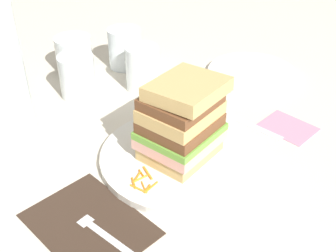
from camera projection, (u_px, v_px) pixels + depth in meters
The scene contains 30 objects.
ground_plane at pixel (175, 157), 0.73m from camera, with size 3.00×3.00×0.00m, color beige.
main_plate at pixel (181, 156), 0.72m from camera, with size 0.26×0.26×0.01m, color white.
sandwich at pixel (182, 120), 0.68m from camera, with size 0.13×0.12×0.14m.
carrot_shred_0 at pixel (144, 187), 0.65m from camera, with size 0.00×0.00×0.02m, color orange.
carrot_shred_1 at pixel (148, 173), 0.68m from camera, with size 0.00×0.00×0.03m, color orange.
carrot_shred_2 at pixel (152, 187), 0.65m from camera, with size 0.00×0.00×0.03m, color orange.
carrot_shred_3 at pixel (139, 189), 0.65m from camera, with size 0.00×0.00×0.03m, color orange.
carrot_shred_4 at pixel (134, 183), 0.66m from camera, with size 0.00×0.00×0.02m, color orange.
carrot_shred_5 at pixel (147, 189), 0.65m from camera, with size 0.00×0.00×0.02m, color orange.
carrot_shred_6 at pixel (142, 174), 0.68m from camera, with size 0.00×0.00×0.02m, color orange.
carrot_shred_7 at pixel (141, 179), 0.67m from camera, with size 0.00×0.00×0.03m, color orange.
carrot_shred_8 at pixel (137, 177), 0.67m from camera, with size 0.00×0.00×0.02m, color orange.
carrot_shred_9 at pixel (211, 130), 0.77m from camera, with size 0.00×0.00×0.03m, color orange.
carrot_shred_10 at pixel (206, 123), 0.79m from camera, with size 0.00×0.00×0.02m, color orange.
carrot_shred_11 at pixel (210, 126), 0.78m from camera, with size 0.00×0.00×0.03m, color orange.
carrot_shred_12 at pixel (208, 132), 0.77m from camera, with size 0.00×0.00×0.03m, color orange.
carrot_shred_13 at pixel (202, 123), 0.79m from camera, with size 0.00×0.00×0.02m, color orange.
carrot_shred_14 at pixel (217, 121), 0.80m from camera, with size 0.00×0.00×0.02m, color orange.
carrot_shred_15 at pixel (220, 126), 0.78m from camera, with size 0.00×0.00×0.03m, color orange.
carrot_shred_16 at pixel (207, 134), 0.76m from camera, with size 0.00×0.00×0.02m, color orange.
napkin_dark at pixel (89, 224), 0.61m from camera, with size 0.13×0.17×0.00m, color #38281E.
fork at pixel (100, 230), 0.60m from camera, with size 0.03×0.17×0.00m.
knife at pixel (238, 119), 0.83m from camera, with size 0.03×0.20×0.00m.
juice_glass at pixel (142, 70), 0.90m from camera, with size 0.07×0.07×0.09m.
water_bottle at pixel (0, 66), 0.71m from camera, with size 0.07×0.07×0.31m.
empty_tumbler_0 at pixel (74, 54), 0.97m from camera, with size 0.08×0.08×0.08m, color silver.
empty_tumbler_1 at pixel (77, 76), 0.88m from camera, with size 0.07×0.07×0.09m, color silver.
empty_tumbler_2 at pixel (124, 48), 0.99m from camera, with size 0.07×0.07×0.09m, color silver.
side_plate at pixel (252, 73), 0.97m from camera, with size 0.19×0.19×0.01m, color white.
napkin_pink at pixel (288, 127), 0.80m from camera, with size 0.08×0.09×0.00m, color pink.
Camera 1 is at (-0.41, -0.40, 0.46)m, focal length 46.77 mm.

